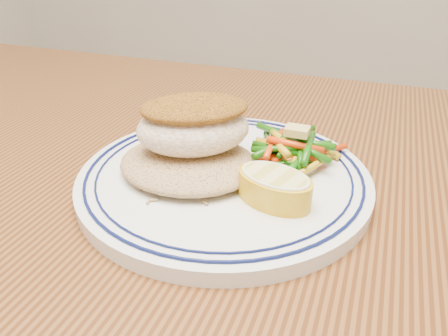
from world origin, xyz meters
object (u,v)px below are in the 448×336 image
(plate, at_px, (224,177))
(rice_pilaf, at_px, (189,160))
(fish_fillet, at_px, (194,124))
(dining_table, at_px, (168,278))
(vegetable_pile, at_px, (291,148))
(lemon_wedge, at_px, (274,186))

(plate, distance_m, rice_pilaf, 0.04)
(fish_fillet, bearing_deg, dining_table, -106.77)
(rice_pilaf, distance_m, vegetable_pile, 0.11)
(dining_table, height_order, rice_pilaf, rice_pilaf)
(plate, height_order, rice_pilaf, rice_pilaf)
(vegetable_pile, bearing_deg, plate, -138.95)
(plate, bearing_deg, rice_pilaf, -161.45)
(rice_pilaf, bearing_deg, plate, 18.55)
(dining_table, height_order, lemon_wedge, lemon_wedge)
(plate, xyz_separation_m, lemon_wedge, (0.06, -0.03, 0.02))
(dining_table, height_order, fish_fillet, fish_fillet)
(fish_fillet, bearing_deg, rice_pilaf, -99.82)
(rice_pilaf, bearing_deg, lemon_wedge, -13.04)
(dining_table, relative_size, rice_pilaf, 10.89)
(dining_table, height_order, plate, plate)
(dining_table, height_order, vegetable_pile, vegetable_pile)
(rice_pilaf, xyz_separation_m, fish_fillet, (0.00, 0.01, 0.03))
(plate, distance_m, fish_fillet, 0.06)
(vegetable_pile, bearing_deg, rice_pilaf, -146.09)
(dining_table, xyz_separation_m, vegetable_pile, (0.10, 0.10, 0.13))
(fish_fillet, bearing_deg, lemon_wedge, -19.48)
(plate, relative_size, fish_fillet, 2.15)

